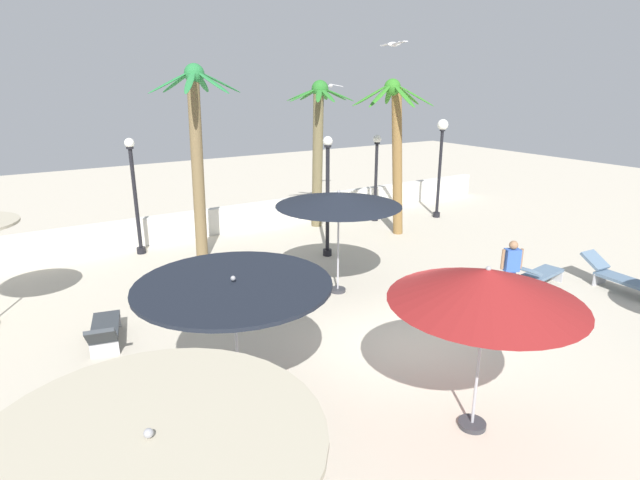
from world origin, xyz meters
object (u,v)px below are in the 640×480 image
at_px(lounge_chair_1, 616,275).
at_px(lounge_chair_2, 538,274).
at_px(palm_tree_2, 396,141).
at_px(lamp_post_1, 376,173).
at_px(patio_umbrella_5, 339,199).
at_px(lamp_post_2, 135,193).
at_px(guest_0, 511,265).
at_px(planter, 214,297).
at_px(lounge_chair_0, 104,330).
at_px(patio_umbrella_0, 487,286).
at_px(palm_tree_0, 197,144).
at_px(lamp_post_0, 441,153).
at_px(seagull_0, 331,86).
at_px(lamp_post_3, 328,193).
at_px(seagull_1, 394,44).
at_px(patio_umbrella_2, 234,288).
at_px(palm_tree_1, 318,138).
at_px(patio_umbrella_4, 151,455).

bearing_deg(lounge_chair_1, lounge_chair_2, 144.46).
distance_m(palm_tree_2, lamp_post_1, 2.47).
bearing_deg(patio_umbrella_5, lamp_post_2, 121.20).
bearing_deg(palm_tree_2, guest_0, -101.80).
bearing_deg(planter, lounge_chair_0, -171.69).
xyz_separation_m(patio_umbrella_0, lamp_post_1, (6.54, 10.85, -0.52)).
bearing_deg(lamp_post_1, palm_tree_0, -174.43).
height_order(lamp_post_0, guest_0, lamp_post_0).
xyz_separation_m(lounge_chair_1, seagull_0, (-0.99, 12.26, 4.74)).
height_order(lamp_post_3, lounge_chair_2, lamp_post_3).
bearing_deg(lounge_chair_0, seagull_1, 4.48).
distance_m(patio_umbrella_2, guest_0, 7.65).
height_order(lounge_chair_0, seagull_1, seagull_1).
relative_size(palm_tree_1, seagull_0, 5.44).
relative_size(patio_umbrella_4, patio_umbrella_5, 0.90).
distance_m(patio_umbrella_2, patio_umbrella_5, 5.33).
relative_size(palm_tree_2, guest_0, 3.42).
height_order(lamp_post_0, lounge_chair_1, lamp_post_0).
height_order(patio_umbrella_4, seagull_0, seagull_0).
bearing_deg(patio_umbrella_2, palm_tree_0, 74.18).
bearing_deg(lounge_chair_2, seagull_1, 125.30).
distance_m(lounge_chair_0, planter, 2.57).
bearing_deg(lounge_chair_1, lounge_chair_0, 161.74).
xyz_separation_m(patio_umbrella_0, lamp_post_3, (2.61, 8.28, -0.41)).
height_order(lamp_post_0, planter, lamp_post_0).
height_order(lamp_post_2, lounge_chair_0, lamp_post_2).
xyz_separation_m(lamp_post_3, lounge_chair_0, (-7.09, -2.43, -1.64)).
bearing_deg(guest_0, lamp_post_0, 57.62).
bearing_deg(patio_umbrella_0, lounge_chair_1, 13.92).
relative_size(palm_tree_1, lamp_post_3, 1.43).
height_order(patio_umbrella_0, palm_tree_0, palm_tree_0).
distance_m(lamp_post_1, lounge_chair_0, 12.20).
bearing_deg(lamp_post_3, palm_tree_1, 62.51).
distance_m(palm_tree_1, lounge_chair_0, 10.77).
bearing_deg(palm_tree_2, palm_tree_0, 170.04).
relative_size(patio_umbrella_2, lamp_post_0, 0.80).
height_order(patio_umbrella_5, lamp_post_1, lamp_post_1).
bearing_deg(lamp_post_3, lamp_post_0, 14.29).
bearing_deg(lounge_chair_1, lamp_post_1, 96.55).
bearing_deg(lounge_chair_1, seagull_0, 94.59).
bearing_deg(lamp_post_0, lounge_chair_0, -163.25).
height_order(palm_tree_2, lounge_chair_1, palm_tree_2).
bearing_deg(lamp_post_3, lamp_post_1, 33.20).
bearing_deg(lounge_chair_2, seagull_0, 86.58).
relative_size(lounge_chair_1, seagull_0, 1.92).
height_order(patio_umbrella_4, lounge_chair_1, patio_umbrella_4).
distance_m(lamp_post_2, lounge_chair_1, 14.03).
xyz_separation_m(palm_tree_2, lamp_post_3, (-3.23, -0.69, -1.34)).
xyz_separation_m(lamp_post_2, seagull_1, (5.85, -5.18, 4.26)).
distance_m(lamp_post_3, seagull_0, 7.73).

